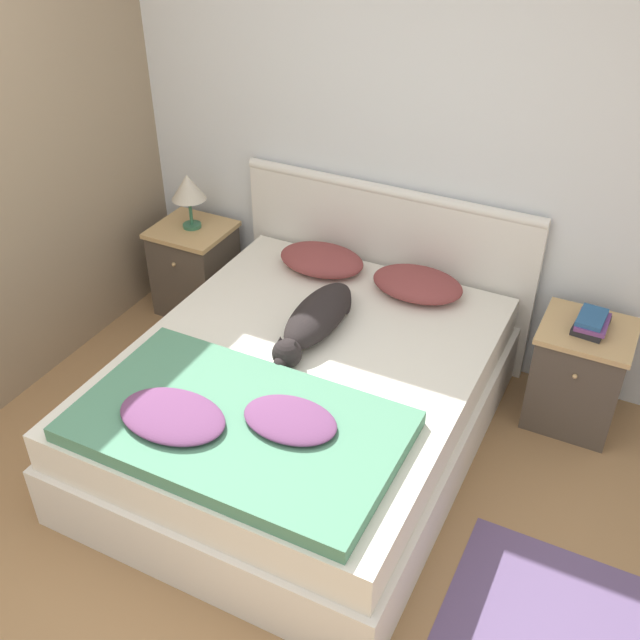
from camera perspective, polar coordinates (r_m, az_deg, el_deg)
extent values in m
plane|color=#997047|center=(3.32, -12.03, -19.73)|extent=(16.00, 16.00, 0.00)
cube|color=silver|center=(4.03, 4.51, 14.57)|extent=(9.00, 0.06, 2.55)
cube|color=gray|center=(4.02, -22.35, 12.07)|extent=(0.06, 3.10, 2.55)
cube|color=silver|center=(3.72, -1.39, -7.42)|extent=(1.62, 1.99, 0.33)
cube|color=silver|center=(3.55, -1.45, -4.28)|extent=(1.56, 1.93, 0.20)
cube|color=silver|center=(4.28, 4.94, 3.95)|extent=(1.70, 0.04, 0.95)
cylinder|color=silver|center=(4.05, 5.27, 9.75)|extent=(1.70, 0.06, 0.06)
cube|color=#4C4238|center=(4.70, -9.44, 3.74)|extent=(0.42, 0.39, 0.54)
cube|color=tan|center=(4.57, -9.77, 6.79)|extent=(0.45, 0.42, 0.03)
sphere|color=tan|center=(4.49, -11.08, 4.18)|extent=(0.02, 0.02, 0.02)
cube|color=#4C4238|center=(4.00, 19.00, -4.12)|extent=(0.42, 0.39, 0.54)
cube|color=tan|center=(3.84, 19.79, -0.81)|extent=(0.45, 0.42, 0.03)
sphere|color=tan|center=(3.75, 18.85, -4.09)|extent=(0.02, 0.02, 0.02)
ellipsoid|color=brown|center=(4.13, 0.13, 4.62)|extent=(0.48, 0.33, 0.12)
ellipsoid|color=brown|center=(3.95, 7.44, 2.74)|extent=(0.48, 0.33, 0.12)
cube|color=#4C8466|center=(3.11, -6.26, -8.05)|extent=(1.34, 0.79, 0.07)
ellipsoid|color=#663860|center=(3.11, -11.18, -7.18)|extent=(0.47, 0.32, 0.06)
ellipsoid|color=#663860|center=(3.04, -2.30, -7.60)|extent=(0.40, 0.28, 0.05)
ellipsoid|color=black|center=(3.63, -0.10, 0.40)|extent=(0.22, 0.58, 0.17)
sphere|color=black|center=(3.41, -2.53, -2.56)|extent=(0.14, 0.14, 0.14)
ellipsoid|color=black|center=(3.38, -3.01, -3.24)|extent=(0.06, 0.08, 0.06)
cone|color=black|center=(3.41, -3.03, -1.58)|extent=(0.04, 0.04, 0.05)
cone|color=black|center=(3.37, -1.89, -1.93)|extent=(0.04, 0.04, 0.05)
ellipsoid|color=black|center=(3.83, 2.00, 1.56)|extent=(0.16, 0.25, 0.06)
cube|color=#232328|center=(3.83, 19.94, -0.38)|extent=(0.16, 0.23, 0.03)
cube|color=#703D7F|center=(3.81, 20.07, -0.16)|extent=(0.14, 0.20, 0.02)
cube|color=#285689|center=(3.80, 20.01, 0.18)|extent=(0.13, 0.20, 0.02)
cylinder|color=#336B4C|center=(4.56, -9.72, 7.12)|extent=(0.11, 0.11, 0.02)
cylinder|color=#336B4C|center=(4.52, -9.83, 8.15)|extent=(0.02, 0.02, 0.16)
cone|color=beige|center=(4.45, -10.03, 9.96)|extent=(0.20, 0.20, 0.15)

